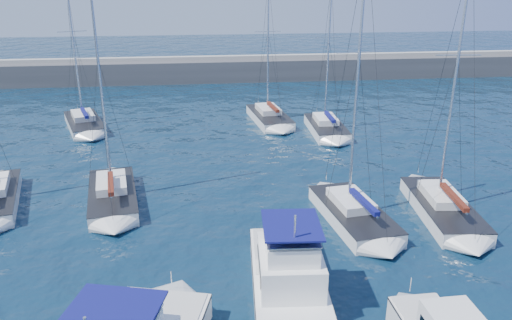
{
  "coord_description": "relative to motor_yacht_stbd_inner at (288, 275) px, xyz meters",
  "views": [
    {
      "loc": [
        -2.29,
        -20.94,
        14.61
      ],
      "look_at": [
        1.35,
        9.85,
        3.0
      ],
      "focal_mm": 35.0,
      "sensor_mm": 36.0,
      "label": 1
    }
  ],
  "objects": [
    {
      "name": "motor_yacht_stbd_inner",
      "position": [
        0.0,
        0.0,
        0.0
      ],
      "size": [
        4.0,
        8.49,
        4.69
      ],
      "rotation": [
        0.0,
        0.0,
        -0.07
      ],
      "color": "white",
      "rests_on": "ground"
    },
    {
      "name": "sailboat_mid_b",
      "position": [
        -9.96,
        11.75,
        -0.6
      ],
      "size": [
        4.32,
        8.49,
        15.56
      ],
      "rotation": [
        0.0,
        0.0,
        0.16
      ],
      "color": "silver",
      "rests_on": "ground"
    },
    {
      "name": "ground",
      "position": [
        -1.62,
        0.93,
        -1.13
      ],
      "size": [
        220.0,
        220.0,
        0.0
      ],
      "primitive_type": "plane",
      "color": "black",
      "rests_on": "ground"
    },
    {
      "name": "sailboat_mid_e",
      "position": [
        11.37,
        7.26,
        -0.6
      ],
      "size": [
        3.91,
        8.71,
        16.24
      ],
      "rotation": [
        0.0,
        0.0,
        -0.1
      ],
      "color": "silver",
      "rests_on": "ground"
    },
    {
      "name": "sailboat_mid_d",
      "position": [
        5.42,
        7.13,
        -0.58
      ],
      "size": [
        4.11,
        8.09,
        16.74
      ],
      "rotation": [
        0.0,
        0.0,
        0.13
      ],
      "color": "silver",
      "rests_on": "ground"
    },
    {
      "name": "sailboat_back_c",
      "position": [
        8.4,
        25.59,
        -0.61
      ],
      "size": [
        3.27,
        7.68,
        14.49
      ],
      "rotation": [
        0.0,
        0.0,
        -0.03
      ],
      "color": "white",
      "rests_on": "ground"
    },
    {
      "name": "breakwater",
      "position": [
        -1.62,
        52.93,
        -0.08
      ],
      "size": [
        160.0,
        6.0,
        4.45
      ],
      "color": "#424244",
      "rests_on": "ground"
    },
    {
      "name": "sailboat_back_b",
      "position": [
        3.41,
        29.98,
        -0.62
      ],
      "size": [
        4.12,
        8.52,
        14.69
      ],
      "rotation": [
        0.0,
        0.0,
        0.12
      ],
      "color": "silver",
      "rests_on": "ground"
    },
    {
      "name": "sailboat_back_a",
      "position": [
        -15.38,
        29.81,
        -0.61
      ],
      "size": [
        5.52,
        8.74,
        15.12
      ],
      "rotation": [
        0.0,
        0.0,
        0.33
      ],
      "color": "silver",
      "rests_on": "ground"
    }
  ]
}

